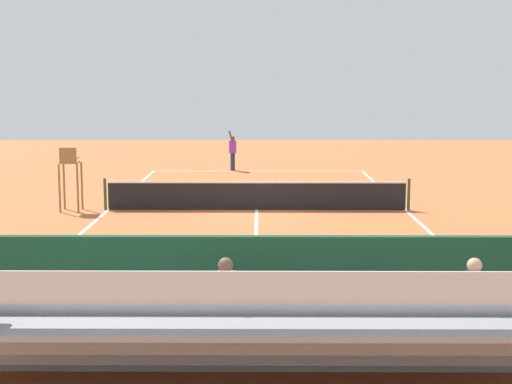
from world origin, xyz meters
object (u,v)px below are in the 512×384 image
at_px(courtside_bench, 379,313).
at_px(tennis_racket, 213,172).
at_px(bleacher_stand, 256,333).
at_px(tennis_player, 233,149).
at_px(tennis_net, 257,195).
at_px(tennis_ball_far, 277,178).
at_px(equipment_bag, 281,338).
at_px(tennis_ball_near, 220,172).
at_px(umpire_chair, 70,172).

bearing_deg(courtside_bench, tennis_racket, -80.02).
distance_m(bleacher_stand, tennis_player, 26.64).
xyz_separation_m(tennis_net, tennis_racket, (2.11, -10.56, -0.49)).
bearing_deg(tennis_ball_far, tennis_racket, -40.38).
xyz_separation_m(equipment_bag, tennis_player, (1.69, -24.68, 0.84)).
xyz_separation_m(bleacher_stand, tennis_ball_far, (-0.75, -23.39, -0.89)).
bearing_deg(bleacher_stand, tennis_racket, -85.17).
height_order(tennis_racket, tennis_ball_near, tennis_ball_near).
height_order(equipment_bag, tennis_player, tennis_player).
relative_size(tennis_net, courtside_bench, 5.72).
relative_size(tennis_net, tennis_ball_far, 156.06).
relative_size(tennis_player, tennis_racket, 3.31).
relative_size(equipment_bag, tennis_player, 0.47).
relative_size(tennis_net, umpire_chair, 4.81).
relative_size(courtside_bench, tennis_player, 0.93).
relative_size(courtside_bench, equipment_bag, 2.00).
relative_size(umpire_chair, tennis_player, 1.11).
bearing_deg(tennis_ball_far, tennis_net, 84.13).
bearing_deg(tennis_ball_near, umpire_chair, 67.74).
bearing_deg(bleacher_stand, tennis_net, -89.72).
height_order(umpire_chair, courtside_bench, umpire_chair).
distance_m(courtside_bench, tennis_ball_far, 21.37).
bearing_deg(umpire_chair, bleacher_stand, 112.59).
relative_size(bleacher_stand, umpire_chair, 4.23).
xyz_separation_m(umpire_chair, tennis_ball_far, (-7.03, -8.31, -1.28)).
bearing_deg(bleacher_stand, equipment_bag, -101.43).
distance_m(equipment_bag, tennis_ball_near, 23.99).
distance_m(tennis_net, umpire_chair, 6.26).
relative_size(tennis_net, tennis_player, 5.35).
relative_size(courtside_bench, tennis_ball_near, 27.27).
height_order(bleacher_stand, courtside_bench, bleacher_stand).
distance_m(equipment_bag, tennis_racket, 24.10).
height_order(tennis_ball_near, tennis_ball_far, same).
height_order(umpire_chair, tennis_ball_near, umpire_chair).
xyz_separation_m(tennis_ball_near, tennis_ball_far, (-2.64, 2.42, 0.00)).
height_order(courtside_bench, tennis_ball_near, courtside_bench).
distance_m(umpire_chair, courtside_bench, 15.45).
height_order(tennis_net, umpire_chair, umpire_chair).
distance_m(courtside_bench, equipment_bag, 1.66).
xyz_separation_m(tennis_net, equipment_bag, (-0.47, 13.40, -0.32)).
distance_m(bleacher_stand, tennis_racket, 26.00).
relative_size(umpire_chair, tennis_ball_near, 32.42).
height_order(bleacher_stand, tennis_racket, bleacher_stand).
xyz_separation_m(tennis_player, tennis_racket, (0.89, 0.71, -1.00)).
relative_size(umpire_chair, equipment_bag, 2.38).
bearing_deg(courtside_bench, equipment_bag, 4.55).
bearing_deg(tennis_racket, tennis_player, -141.28).
bearing_deg(tennis_player, tennis_racket, 38.72).
distance_m(tennis_net, tennis_racket, 10.78).
bearing_deg(umpire_chair, equipment_bag, 116.87).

